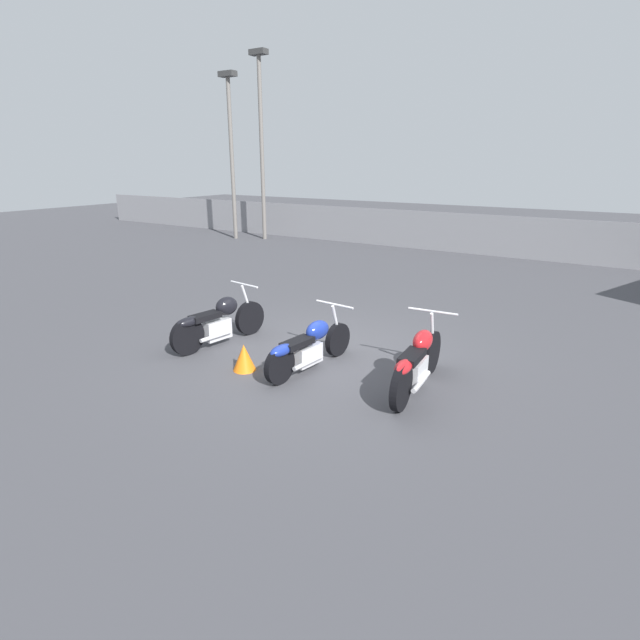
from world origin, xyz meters
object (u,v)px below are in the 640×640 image
light_pole_right (261,131)px  motorcycle_slot_1 (309,346)px  light_pole_left (231,141)px  traffic_cone_near (244,357)px  motorcycle_slot_2 (417,362)px  motorcycle_slot_0 (218,321)px

light_pole_right → motorcycle_slot_1: bearing=-48.7°
light_pole_left → motorcycle_slot_1: size_ratio=3.22×
traffic_cone_near → motorcycle_slot_1: bearing=33.7°
light_pole_left → traffic_cone_near: size_ratio=15.08×
motorcycle_slot_1 → motorcycle_slot_2: 1.71m
traffic_cone_near → light_pole_right: bearing=127.1°
motorcycle_slot_2 → traffic_cone_near: 2.65m
motorcycle_slot_0 → traffic_cone_near: bearing=-20.9°
light_pole_right → motorcycle_slot_0: 13.06m
light_pole_right → motorcycle_slot_2: light_pole_right is taller
light_pole_right → motorcycle_slot_2: 15.29m
motorcycle_slot_0 → motorcycle_slot_2: size_ratio=0.98×
light_pole_left → motorcycle_slot_0: bearing=-49.7°
light_pole_right → traffic_cone_near: 14.25m
light_pole_left → light_pole_right: (1.11, 0.53, 0.38)m
motorcycle_slot_2 → traffic_cone_near: bearing=-167.8°
light_pole_right → motorcycle_slot_0: size_ratio=3.54×
light_pole_left → motorcycle_slot_2: light_pole_left is taller
light_pole_left → motorcycle_slot_2: size_ratio=3.10×
motorcycle_slot_0 → motorcycle_slot_1: motorcycle_slot_0 is taller
light_pole_left → motorcycle_slot_2: 15.67m
motorcycle_slot_0 → motorcycle_slot_1: size_ratio=1.01×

